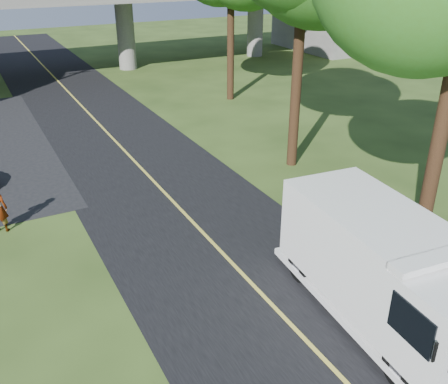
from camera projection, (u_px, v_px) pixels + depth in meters
ground at (292, 327)px, 12.79m from camera, size 120.00×120.00×0.00m
road at (154, 182)px, 20.75m from camera, size 7.00×90.00×0.02m
lane_line at (154, 182)px, 20.75m from camera, size 0.12×90.00×0.01m
overpass at (44, 14)px, 36.30m from camera, size 54.00×10.00×7.30m
step_van at (384, 266)px, 12.51m from camera, size 3.10×7.01×2.86m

